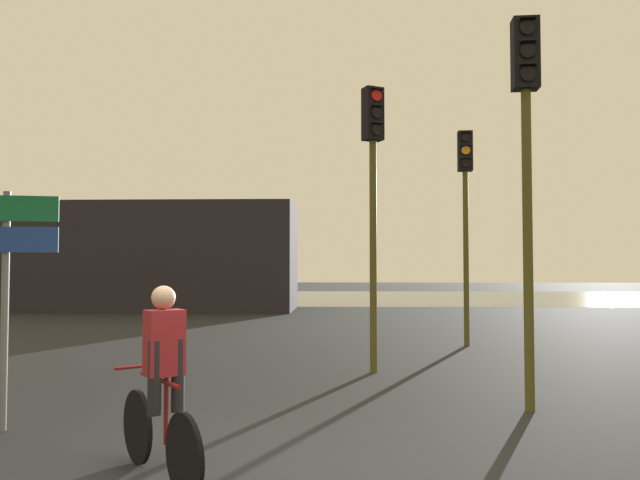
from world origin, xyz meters
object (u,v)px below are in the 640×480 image
(cyclist, at_px, (162,382))
(traffic_light_center, at_px, (373,175))
(distant_building, at_px, (112,257))
(traffic_light_far_right, at_px, (465,197))
(direction_sign_post, at_px, (5,265))
(traffic_light_near_right, at_px, (526,138))

(cyclist, bearing_deg, traffic_light_center, 31.82)
(distant_building, xyz_separation_m, traffic_light_center, (9.84, -14.41, 1.19))
(traffic_light_far_right, height_order, direction_sign_post, traffic_light_far_right)
(distant_building, xyz_separation_m, direction_sign_post, (5.65, -18.25, -0.33))
(distant_building, bearing_deg, traffic_light_far_right, -42.10)
(distant_building, bearing_deg, direction_sign_post, -72.81)
(traffic_light_near_right, bearing_deg, traffic_light_center, -53.41)
(direction_sign_post, bearing_deg, traffic_light_center, -150.71)
(direction_sign_post, bearing_deg, traffic_light_far_right, -144.44)
(traffic_light_center, xyz_separation_m, traffic_light_far_right, (2.24, 3.49, -0.00))
(distant_building, xyz_separation_m, traffic_light_far_right, (12.08, -10.91, 1.19))
(traffic_light_center, height_order, traffic_light_near_right, traffic_light_near_right)
(traffic_light_center, distance_m, direction_sign_post, 5.89)
(traffic_light_near_right, relative_size, direction_sign_post, 1.88)
(traffic_light_center, height_order, traffic_light_far_right, traffic_light_center)
(traffic_light_center, distance_m, cyclist, 6.23)
(distant_building, height_order, cyclist, distant_building)
(distant_building, relative_size, traffic_light_far_right, 3.08)
(traffic_light_center, relative_size, traffic_light_far_right, 1.00)
(traffic_light_far_right, distance_m, cyclist, 10.12)
(direction_sign_post, bearing_deg, cyclist, 132.29)
(direction_sign_post, bearing_deg, traffic_light_near_right, 177.57)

